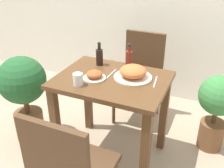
{
  "coord_description": "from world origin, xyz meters",
  "views": [
    {
      "loc": [
        0.71,
        -1.62,
        1.63
      ],
      "look_at": [
        0.0,
        0.0,
        0.7
      ],
      "focal_mm": 42.0,
      "sensor_mm": 36.0,
      "label": 1
    }
  ],
  "objects": [
    {
      "name": "drink_cup",
      "position": [
        -0.18,
        -0.2,
        0.79
      ],
      "size": [
        0.07,
        0.07,
        0.09
      ],
      "color": "white",
      "rests_on": "dining_table"
    },
    {
      "name": "potted_plant_right",
      "position": [
        0.77,
        0.45,
        0.44
      ],
      "size": [
        0.34,
        0.34,
        0.71
      ],
      "color": "brown",
      "rests_on": "ground_plane"
    },
    {
      "name": "sauce_bottle",
      "position": [
        0.04,
        0.25,
        0.82
      ],
      "size": [
        0.06,
        0.06,
        0.2
      ],
      "color": "maroon",
      "rests_on": "dining_table"
    },
    {
      "name": "food_plate",
      "position": [
        0.14,
        0.07,
        0.79
      ],
      "size": [
        0.29,
        0.29,
        0.1
      ],
      "color": "beige",
      "rests_on": "dining_table"
    },
    {
      "name": "ground_plane",
      "position": [
        0.0,
        0.0,
        0.0
      ],
      "size": [
        16.0,
        16.0,
        0.0
      ],
      "primitive_type": "plane",
      "color": "tan"
    },
    {
      "name": "side_plate",
      "position": [
        -0.12,
        -0.06,
        0.78
      ],
      "size": [
        0.17,
        0.17,
        0.06
      ],
      "color": "beige",
      "rests_on": "dining_table"
    },
    {
      "name": "chair_far",
      "position": [
        0.01,
        0.68,
        0.5
      ],
      "size": [
        0.42,
        0.42,
        0.89
      ],
      "color": "#4C331E",
      "rests_on": "ground_plane"
    },
    {
      "name": "fork_utensil",
      "position": [
        -0.03,
        0.07,
        0.75
      ],
      "size": [
        0.01,
        0.17,
        0.0
      ],
      "rotation": [
        0.0,
        0.0,
        1.57
      ],
      "color": "silver",
      "rests_on": "dining_table"
    },
    {
      "name": "dining_table",
      "position": [
        0.0,
        0.0,
        0.6
      ],
      "size": [
        0.84,
        0.63,
        0.75
      ],
      "color": "brown",
      "rests_on": "ground_plane"
    },
    {
      "name": "condiment_bottle",
      "position": [
        -0.2,
        0.19,
        0.82
      ],
      "size": [
        0.06,
        0.06,
        0.2
      ],
      "color": "black",
      "rests_on": "dining_table"
    },
    {
      "name": "spoon_utensil",
      "position": [
        0.32,
        0.07,
        0.75
      ],
      "size": [
        0.03,
        0.18,
        0.0
      ],
      "rotation": [
        0.0,
        0.0,
        1.71
      ],
      "color": "silver",
      "rests_on": "dining_table"
    },
    {
      "name": "potted_plant_left",
      "position": [
        -0.81,
        -0.09,
        0.51
      ],
      "size": [
        0.42,
        0.42,
        0.82
      ],
      "color": "brown",
      "rests_on": "ground_plane"
    }
  ]
}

